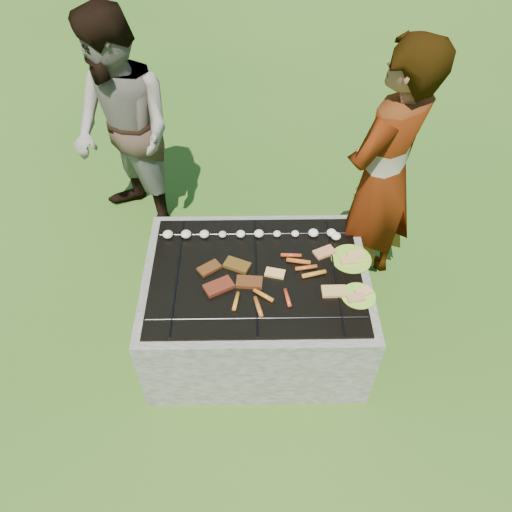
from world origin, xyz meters
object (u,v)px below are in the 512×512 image
at_px(plate_far, 351,259).
at_px(bystander, 124,133).
at_px(cook, 382,180).
at_px(plate_near, 359,296).
at_px(fire_pit, 256,308).

height_order(plate_far, bystander, bystander).
bearing_deg(cook, plate_far, 19.49).
relative_size(plate_near, bystander, 0.12).
height_order(fire_pit, cook, cook).
xyz_separation_m(plate_far, cook, (0.21, 0.40, 0.27)).
height_order(fire_pit, plate_near, plate_near).
bearing_deg(fire_pit, cook, 32.92).
bearing_deg(plate_far, plate_near, -90.13).
height_order(plate_far, plate_near, same).
distance_m(plate_near, bystander, 1.95).
relative_size(fire_pit, plate_far, 4.94).
bearing_deg(cook, fire_pit, -9.87).
bearing_deg(plate_far, cook, 62.28).
distance_m(plate_far, cook, 0.52).
xyz_separation_m(fire_pit, cook, (0.77, 0.50, 0.60)).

